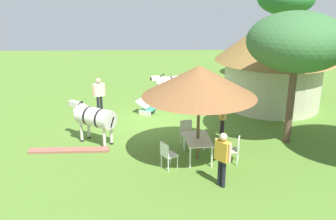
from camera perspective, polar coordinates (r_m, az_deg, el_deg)
name	(u,v)px	position (r m, az deg, el deg)	size (l,w,h in m)	color
ground_plane	(155,124)	(15.91, -1.92, -2.07)	(36.00, 36.00, 0.00)	#537B2C
thatched_hut	(274,56)	(18.32, 15.71, 7.82)	(5.48, 5.48, 4.34)	beige
shade_umbrella	(199,81)	(11.97, 4.76, 4.38)	(3.67, 3.67, 3.19)	brown
patio_dining_table	(198,141)	(12.63, 4.51, -4.63)	(1.46, 0.92, 0.74)	silver
patio_chair_west_end	(235,148)	(12.55, 10.09, -5.70)	(0.54, 0.52, 0.90)	silver
patio_chair_near_lawn	(187,131)	(13.76, 2.84, -3.16)	(0.51, 0.52, 0.90)	silver
patio_chair_near_hut	(167,154)	(12.00, -0.12, -6.58)	(0.60, 0.59, 0.90)	white
guest_beside_umbrella	(223,114)	(14.23, 8.25, -0.65)	(0.58, 0.24, 1.62)	#251C28
guest_behind_table	(223,155)	(10.91, 8.22, -6.70)	(0.48, 0.45, 1.67)	black
standing_watcher	(99,93)	(17.09, -10.35, 2.60)	(0.36, 0.55, 1.64)	black
striped_lounge_chair	(146,108)	(17.07, -3.28, 0.28)	(0.83, 0.96, 0.60)	#349D6F
zebra_nearest_camera	(94,117)	(13.99, -11.09, -1.07)	(1.42, 1.88, 1.53)	silver
zebra_by_umbrella	(175,83)	(18.33, 1.01, 4.02)	(1.18, 2.12, 1.52)	silver
acacia_tree_right_background	(297,42)	(13.86, 18.89, 9.66)	(3.46, 3.46, 4.76)	brown
brick_patio_kerb	(69,150)	(13.81, -14.68, -5.88)	(2.80, 0.36, 0.08)	#9D5A4B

